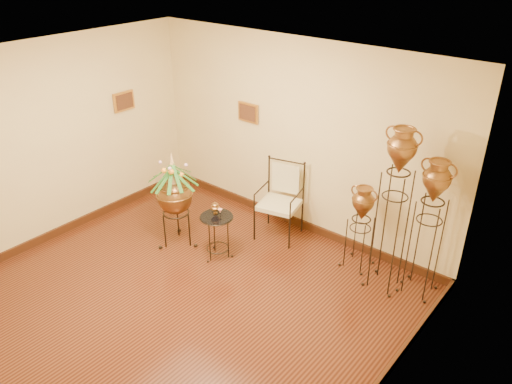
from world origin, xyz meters
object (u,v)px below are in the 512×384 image
Objects in this scene: amphora_tall at (393,210)px; planter_urn at (174,193)px; side_table at (217,235)px; armchair at (279,202)px; amphora_mid at (428,228)px.

planter_urn is (-2.72, -0.97, -0.28)m from amphora_tall.
amphora_tall reaches higher than side_table.
armchair is (1.00, 1.06, -0.24)m from planter_urn.
side_table is (0.67, 0.11, -0.47)m from planter_urn.
amphora_tall is at bearing 19.68° from planter_urn.
amphora_mid is 1.24× the size of planter_urn.
amphora_mid is 2.70m from side_table.
planter_urn reaches higher than side_table.
amphora_tall reaches higher than armchair.
amphora_mid is at bearing 20.15° from planter_urn.
amphora_mid is at bearing 22.90° from side_table.
armchair reaches higher than side_table.
amphora_tall is 1.19× the size of amphora_mid.
amphora_mid is 1.61× the size of armchair.
amphora_mid reaches higher than side_table.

